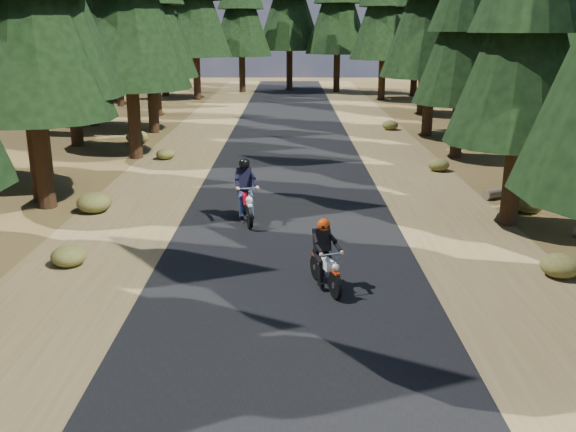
{
  "coord_description": "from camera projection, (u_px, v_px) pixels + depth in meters",
  "views": [
    {
      "loc": [
        0.04,
        -12.44,
        5.17
      ],
      "look_at": [
        0.0,
        1.5,
        1.1
      ],
      "focal_mm": 40.0,
      "sensor_mm": 36.0,
      "label": 1
    }
  ],
  "objects": [
    {
      "name": "ground",
      "position": [
        288.0,
        287.0,
        13.39
      ],
      "size": [
        120.0,
        120.0,
        0.0
      ],
      "primitive_type": "plane",
      "color": "#433418",
      "rests_on": "ground"
    },
    {
      "name": "log_near",
      "position": [
        537.0,
        186.0,
        21.27
      ],
      "size": [
        4.29,
        2.72,
        0.32
      ],
      "primitive_type": "cylinder",
      "rotation": [
        0.0,
        1.57,
        0.53
      ],
      "color": "#4C4233",
      "rests_on": "ground"
    },
    {
      "name": "understory_shrubs",
      "position": [
        313.0,
        183.0,
        21.22
      ],
      "size": [
        16.16,
        28.66,
        0.64
      ],
      "color": "#474C1E",
      "rests_on": "ground"
    },
    {
      "name": "shoulder_l",
      "position": [
        127.0,
        218.0,
        18.21
      ],
      "size": [
        3.2,
        100.0,
        0.01
      ],
      "primitive_type": "cube",
      "color": "brown",
      "rests_on": "ground"
    },
    {
      "name": "road",
      "position": [
        288.0,
        218.0,
        18.19
      ],
      "size": [
        6.0,
        100.0,
        0.01
      ],
      "primitive_type": "cube",
      "color": "black",
      "rests_on": "ground"
    },
    {
      "name": "rider_follow",
      "position": [
        246.0,
        201.0,
        17.73
      ],
      "size": [
        0.99,
        2.06,
        1.77
      ],
      "rotation": [
        0.0,
        0.0,
        3.35
      ],
      "color": "maroon",
      "rests_on": "road"
    },
    {
      "name": "shoulder_r",
      "position": [
        450.0,
        219.0,
        18.18
      ],
      "size": [
        3.2,
        100.0,
        0.01
      ],
      "primitive_type": "cube",
      "color": "brown",
      "rests_on": "ground"
    },
    {
      "name": "rider_lead",
      "position": [
        326.0,
        266.0,
        13.14
      ],
      "size": [
        0.99,
        1.72,
        1.47
      ],
      "rotation": [
        0.0,
        0.0,
        3.46
      ],
      "color": "white",
      "rests_on": "road"
    }
  ]
}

